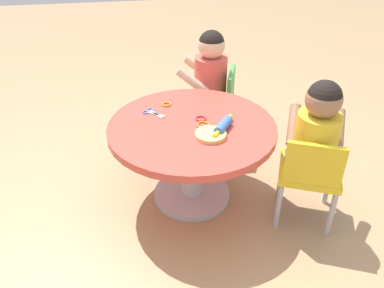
% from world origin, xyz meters
% --- Properties ---
extents(ground_plane, '(10.00, 10.00, 0.00)m').
position_xyz_m(ground_plane, '(0.00, 0.00, 0.00)').
color(ground_plane, tan).
extents(craft_table, '(0.88, 0.88, 0.48)m').
position_xyz_m(craft_table, '(0.00, 0.00, 0.36)').
color(craft_table, silver).
rests_on(craft_table, ground).
extents(child_chair_left, '(0.39, 0.39, 0.54)m').
position_xyz_m(child_chair_left, '(-0.28, -0.55, 0.31)').
color(child_chair_left, '#B7B7BC').
rests_on(child_chair_left, ground).
extents(seated_child_left, '(0.42, 0.38, 0.51)m').
position_xyz_m(seated_child_left, '(-0.24, -0.57, 0.53)').
color(seated_child_left, '#3F4772').
rests_on(seated_child_left, ground).
extents(child_chair_right, '(0.39, 0.39, 0.54)m').
position_xyz_m(child_chair_right, '(0.57, -0.25, 0.31)').
color(child_chair_right, '#B7B7BC').
rests_on(child_chair_right, ground).
extents(seated_child_right, '(0.37, 0.42, 0.51)m').
position_xyz_m(seated_child_right, '(0.58, -0.21, 0.53)').
color(seated_child_right, '#3F4772').
rests_on(seated_child_right, ground).
extents(rolling_pin, '(0.20, 0.15, 0.05)m').
position_xyz_m(rolling_pin, '(-0.08, -0.15, 0.50)').
color(rolling_pin, '#3F72CC').
rests_on(rolling_pin, craft_table).
extents(craft_scissors, '(0.13, 0.13, 0.01)m').
position_xyz_m(craft_scissors, '(0.16, 0.20, 0.48)').
color(craft_scissors, silver).
rests_on(craft_scissors, craft_table).
extents(playdough_blob_0, '(0.16, 0.16, 0.02)m').
position_xyz_m(playdough_blob_0, '(-0.13, -0.07, 0.49)').
color(playdough_blob_0, '#F2CC72').
rests_on(playdough_blob_0, craft_table).
extents(cookie_cutter_0, '(0.06, 0.06, 0.01)m').
position_xyz_m(cookie_cutter_0, '(0.05, -0.06, 0.48)').
color(cookie_cutter_0, red).
rests_on(cookie_cutter_0, craft_table).
extents(cookie_cutter_1, '(0.07, 0.07, 0.01)m').
position_xyz_m(cookie_cutter_1, '(-0.02, -0.06, 0.48)').
color(cookie_cutter_1, orange).
rests_on(cookie_cutter_1, craft_table).
extents(cookie_cutter_2, '(0.05, 0.05, 0.01)m').
position_xyz_m(cookie_cutter_2, '(0.24, 0.11, 0.48)').
color(cookie_cutter_2, orange).
rests_on(cookie_cutter_2, craft_table).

